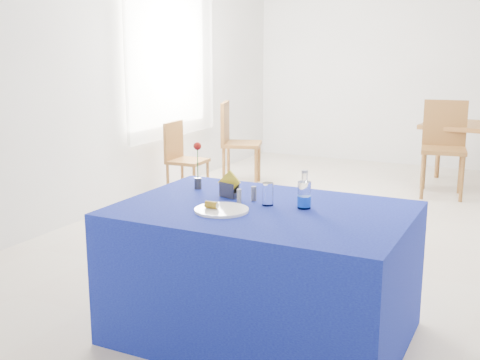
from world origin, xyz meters
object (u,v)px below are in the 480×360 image
chair_bg_left (444,141)px  water_bottle (304,196)px  chair_win_a (181,154)px  chair_win_b (234,137)px  blue_table (262,272)px  plate (222,210)px

chair_bg_left → water_bottle: bearing=-102.4°
chair_win_a → chair_win_b: (0.21, 0.85, 0.09)m
chair_win_a → blue_table: bearing=-143.0°
water_bottle → chair_win_a: size_ratio=0.26×
plate → chair_win_a: size_ratio=0.35×
plate → chair_win_a: chair_win_a is taller
plate → chair_bg_left: chair_bg_left is taller
plate → water_bottle: water_bottle is taller
water_bottle → chair_win_b: 3.92m
blue_table → chair_bg_left: (0.41, 3.97, 0.23)m
plate → chair_bg_left: 4.18m
water_bottle → chair_win_a: water_bottle is taller
blue_table → chair_win_a: (-2.12, 2.54, 0.10)m
chair_win_a → chair_win_b: 0.88m
chair_win_a → chair_bg_left: bearing=-63.3°
blue_table → chair_bg_left: 4.00m
water_bottle → chair_win_a: (-2.32, 2.45, -0.35)m
blue_table → chair_win_a: chair_win_a is taller
blue_table → chair_win_b: size_ratio=1.61×
plate → blue_table: bearing=44.8°
blue_table → chair_win_b: bearing=119.3°
plate → chair_bg_left: bearing=82.0°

